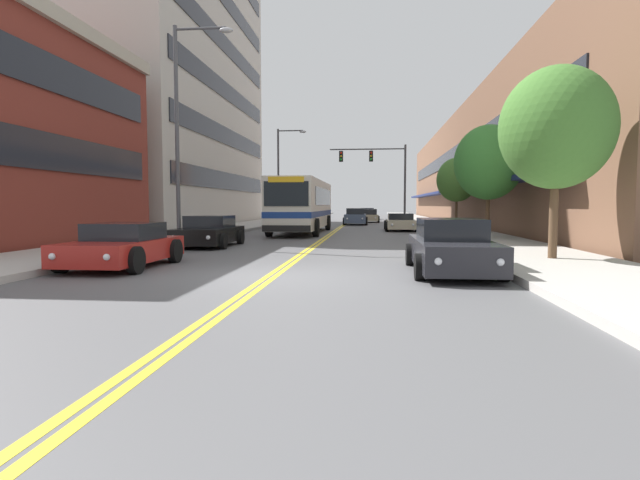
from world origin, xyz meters
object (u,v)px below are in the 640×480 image
car_black_parked_left_near (209,232)px  car_slate_blue_moving_second (356,217)px  street_tree_right_mid (489,162)px  street_tree_right_far (457,180)px  car_charcoal_parked_right_foreground (451,248)px  car_beige_moving_third (369,216)px  street_lamp_left_far (282,168)px  car_navy_moving_lead (367,214)px  traffic_signal_mast (380,168)px  fire_hydrant (461,233)px  city_bus (303,204)px  street_lamp_left_near (184,118)px  street_tree_right_near (556,128)px  car_dark_grey_parked_left_mid (296,218)px  car_champagne_parked_right_mid (400,222)px  car_red_parked_left_far (123,246)px

car_black_parked_left_near → car_slate_blue_moving_second: car_slate_blue_moving_second is taller
street_tree_right_mid → street_tree_right_far: 10.44m
car_charcoal_parked_right_foreground → street_tree_right_mid: size_ratio=0.90×
car_beige_moving_third → street_lamp_left_far: 12.14m
street_tree_right_mid → car_navy_moving_lead: bearing=99.8°
car_black_parked_left_near → traffic_signal_mast: bearing=72.7°
car_charcoal_parked_right_foreground → car_navy_moving_lead: bearing=93.1°
street_lamp_left_far → fire_hydrant: 23.36m
city_bus → street_lamp_left_near: street_lamp_left_near is taller
car_beige_moving_third → street_tree_right_far: (6.01, -15.09, 2.80)m
car_navy_moving_lead → car_beige_moving_third: (0.21, -8.69, -0.03)m
car_black_parked_left_near → car_beige_moving_third: size_ratio=0.94×
car_navy_moving_lead → car_beige_moving_third: car_navy_moving_lead is taller
street_tree_right_near → street_lamp_left_near: bearing=160.9°
car_dark_grey_parked_left_mid → traffic_signal_mast: 8.50m
car_black_parked_left_near → car_champagne_parked_right_mid: car_black_parked_left_near is taller
street_tree_right_near → street_tree_right_far: bearing=88.4°
car_navy_moving_lead → car_slate_blue_moving_second: car_slate_blue_moving_second is taller
street_lamp_left_far → car_navy_moving_lead: bearing=68.9°
car_dark_grey_parked_left_mid → street_tree_right_near: size_ratio=0.77×
car_red_parked_left_far → car_beige_moving_third: bearing=80.1°
traffic_signal_mast → street_lamp_left_near: size_ratio=0.79×
car_beige_moving_third → car_dark_grey_parked_left_mid: bearing=-137.3°
car_charcoal_parked_right_foreground → fire_hydrant: 7.86m
car_navy_moving_lead → car_beige_moving_third: size_ratio=0.98×
car_champagne_parked_right_mid → car_beige_moving_third: bearing=97.8°
street_tree_right_near → street_tree_right_mid: street_tree_right_near is taller
car_black_parked_left_near → fire_hydrant: (10.24, 0.60, -0.01)m
car_black_parked_left_near → street_lamp_left_near: bearing=-135.6°
car_black_parked_left_near → car_charcoal_parked_right_foreground: 11.21m
car_charcoal_parked_right_foreground → street_tree_right_far: size_ratio=1.00×
car_champagne_parked_right_mid → car_slate_blue_moving_second: size_ratio=1.09×
street_tree_right_far → car_red_parked_left_far: bearing=-119.8°
street_lamp_left_near → fire_hydrant: size_ratio=10.69×
street_tree_right_near → fire_hydrant: street_tree_right_near is taller
car_black_parked_left_near → fire_hydrant: car_black_parked_left_near is taller
car_navy_moving_lead → fire_hydrant: size_ratio=5.53×
car_red_parked_left_far → street_lamp_left_far: 28.14m
car_navy_moving_lead → street_lamp_left_near: (-6.86, -39.19, 4.49)m
street_lamp_left_near → street_tree_right_near: 13.33m
car_navy_moving_lead → fire_hydrant: car_navy_moving_lead is taller
car_dark_grey_parked_left_mid → traffic_signal_mast: traffic_signal_mast is taller
car_slate_blue_moving_second → fire_hydrant: (4.95, -22.68, -0.08)m
car_black_parked_left_near → car_slate_blue_moving_second: size_ratio=0.97×
car_black_parked_left_near → car_charcoal_parked_right_foreground: car_charcoal_parked_right_foreground is taller
car_champagne_parked_right_mid → street_tree_right_far: bearing=15.4°
car_slate_blue_moving_second → city_bus: bearing=-102.7°
car_dark_grey_parked_left_mid → street_lamp_left_far: (-0.68, -3.13, 4.14)m
city_bus → car_black_parked_left_near: 11.00m
car_dark_grey_parked_left_mid → car_red_parked_left_far: size_ratio=1.01×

